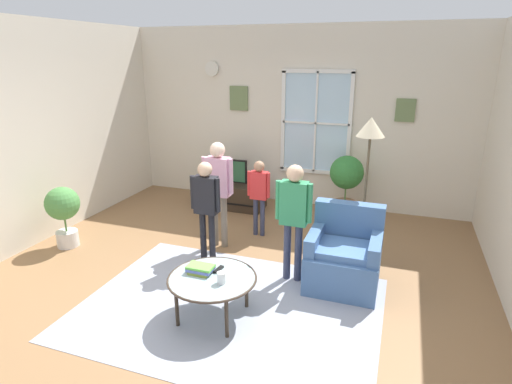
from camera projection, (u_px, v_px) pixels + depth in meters
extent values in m
cube|color=olive|center=(222.00, 290.00, 4.53)|extent=(6.24, 6.67, 0.02)
cube|color=beige|center=(296.00, 118.00, 6.85)|extent=(5.64, 0.12, 2.88)
cube|color=silver|center=(316.00, 123.00, 6.69)|extent=(1.08, 0.02, 1.60)
cube|color=white|center=(318.00, 71.00, 6.42)|extent=(1.14, 0.04, 0.06)
cube|color=white|center=(314.00, 171.00, 6.92)|extent=(1.14, 0.04, 0.06)
cube|color=white|center=(283.00, 121.00, 6.84)|extent=(0.06, 0.04, 1.60)
cube|color=white|center=(350.00, 125.00, 6.50)|extent=(0.06, 0.04, 1.60)
cube|color=white|center=(316.00, 123.00, 6.67)|extent=(0.03, 0.04, 1.60)
cube|color=white|center=(316.00, 123.00, 6.67)|extent=(1.08, 0.04, 0.03)
cube|color=#667A4C|center=(239.00, 98.00, 6.99)|extent=(0.32, 0.03, 0.40)
cube|color=#667A4C|center=(405.00, 110.00, 6.18)|extent=(0.28, 0.03, 0.34)
cylinder|color=silver|center=(212.00, 69.00, 6.98)|extent=(0.24, 0.04, 0.24)
cube|color=#999EAD|center=(229.00, 307.00, 4.20)|extent=(2.95, 2.17, 0.01)
cube|color=#2D2319|center=(230.00, 195.00, 6.94)|extent=(1.15, 0.47, 0.41)
cube|color=black|center=(224.00, 203.00, 6.74)|extent=(1.04, 0.02, 0.02)
cylinder|color=#4C4C4C|center=(229.00, 182.00, 6.87)|extent=(0.08, 0.08, 0.05)
cube|color=black|center=(229.00, 170.00, 6.80)|extent=(0.61, 0.05, 0.38)
cube|color=#1E4C33|center=(229.00, 171.00, 6.78)|extent=(0.57, 0.01, 0.34)
cube|color=#476B9E|center=(343.00, 269.00, 4.53)|extent=(0.76, 0.72, 0.42)
cube|color=#476B9E|center=(349.00, 222.00, 4.67)|extent=(0.76, 0.16, 0.45)
cube|color=#476B9E|center=(315.00, 239.00, 4.54)|extent=(0.12, 0.65, 0.20)
cube|color=#476B9E|center=(376.00, 247.00, 4.34)|extent=(0.12, 0.65, 0.20)
cube|color=#4D73AA|center=(344.00, 250.00, 4.41)|extent=(0.61, 0.50, 0.08)
cylinder|color=#99B2B7|center=(212.00, 278.00, 3.93)|extent=(0.83, 0.83, 0.02)
torus|color=#3F3328|center=(212.00, 278.00, 3.93)|extent=(0.85, 0.85, 0.02)
cylinder|color=#33281E|center=(201.00, 280.00, 4.31)|extent=(0.04, 0.04, 0.41)
cylinder|color=#33281E|center=(247.00, 289.00, 4.15)|extent=(0.04, 0.04, 0.41)
cylinder|color=#33281E|center=(177.00, 307.00, 3.86)|extent=(0.04, 0.04, 0.41)
cylinder|color=#33281E|center=(227.00, 318.00, 3.70)|extent=(0.04, 0.04, 0.41)
cube|color=olive|center=(201.00, 271.00, 4.02)|extent=(0.20, 0.18, 0.03)
cube|color=#5C69C3|center=(201.00, 269.00, 4.01)|extent=(0.24, 0.17, 0.02)
cube|color=#6DC94B|center=(200.00, 267.00, 4.00)|extent=(0.25, 0.15, 0.03)
cylinder|color=white|center=(221.00, 278.00, 3.82)|extent=(0.08, 0.08, 0.11)
cube|color=black|center=(219.00, 269.00, 4.06)|extent=(0.06, 0.14, 0.02)
cylinder|color=black|center=(203.00, 237.00, 5.07)|extent=(0.08, 0.08, 0.64)
cylinder|color=black|center=(212.00, 238.00, 5.03)|extent=(0.08, 0.08, 0.64)
cube|color=black|center=(206.00, 195.00, 4.88)|extent=(0.27, 0.14, 0.45)
sphere|color=#D8AD8C|center=(205.00, 169.00, 4.78)|extent=(0.17, 0.17, 0.17)
cylinder|color=black|center=(193.00, 192.00, 4.91)|extent=(0.06, 0.06, 0.41)
cylinder|color=black|center=(218.00, 195.00, 4.80)|extent=(0.06, 0.06, 0.41)
cylinder|color=#726656|center=(215.00, 220.00, 5.48)|extent=(0.08, 0.08, 0.71)
cylinder|color=#726656|center=(224.00, 221.00, 5.44)|extent=(0.08, 0.08, 0.71)
cube|color=#DB9EBC|center=(218.00, 177.00, 5.27)|extent=(0.31, 0.16, 0.50)
sphere|color=beige|center=(217.00, 150.00, 5.16)|extent=(0.19, 0.19, 0.19)
cylinder|color=#DB9EBC|center=(205.00, 174.00, 5.30)|extent=(0.06, 0.06, 0.45)
cylinder|color=#DB9EBC|center=(231.00, 176.00, 5.19)|extent=(0.06, 0.06, 0.45)
cylinder|color=#333851|center=(287.00, 251.00, 4.65)|extent=(0.08, 0.08, 0.68)
cylinder|color=#333851|center=(298.00, 253.00, 4.61)|extent=(0.08, 0.08, 0.68)
cube|color=#338C59|center=(294.00, 203.00, 4.45)|extent=(0.29, 0.15, 0.48)
sphere|color=#D8AD8C|center=(295.00, 173.00, 4.34)|extent=(0.18, 0.18, 0.18)
cylinder|color=#338C59|center=(278.00, 200.00, 4.48)|extent=(0.06, 0.06, 0.43)
cylinder|color=#338C59|center=(310.00, 203.00, 4.37)|extent=(0.06, 0.06, 0.43)
cylinder|color=#333851|center=(256.00, 216.00, 5.83)|extent=(0.07, 0.07, 0.54)
cylinder|color=#333851|center=(262.00, 217.00, 5.80)|extent=(0.07, 0.07, 0.54)
cube|color=red|center=(259.00, 185.00, 5.67)|extent=(0.23, 0.12, 0.38)
sphere|color=#A87A5B|center=(259.00, 166.00, 5.59)|extent=(0.15, 0.15, 0.15)
cylinder|color=red|center=(249.00, 183.00, 5.69)|extent=(0.05, 0.05, 0.35)
cylinder|color=red|center=(268.00, 185.00, 5.60)|extent=(0.05, 0.05, 0.35)
cylinder|color=#9E6B4C|center=(344.00, 209.00, 6.51)|extent=(0.34, 0.34, 0.27)
cylinder|color=#4C7238|center=(345.00, 195.00, 6.43)|extent=(0.02, 0.02, 0.20)
sphere|color=#317734|center=(347.00, 172.00, 6.32)|extent=(0.51, 0.51, 0.51)
cylinder|color=silver|center=(68.00, 238.00, 5.52)|extent=(0.28, 0.28, 0.21)
cylinder|color=#4C7238|center=(66.00, 225.00, 5.46)|extent=(0.02, 0.02, 0.17)
sphere|color=#4B8A44|center=(62.00, 203.00, 5.37)|extent=(0.43, 0.43, 0.43)
cylinder|color=black|center=(360.00, 257.00, 5.21)|extent=(0.26, 0.26, 0.03)
cylinder|color=brown|center=(365.00, 200.00, 4.97)|extent=(0.03, 0.03, 1.55)
cone|color=beige|center=(371.00, 127.00, 4.69)|extent=(0.32, 0.32, 0.22)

